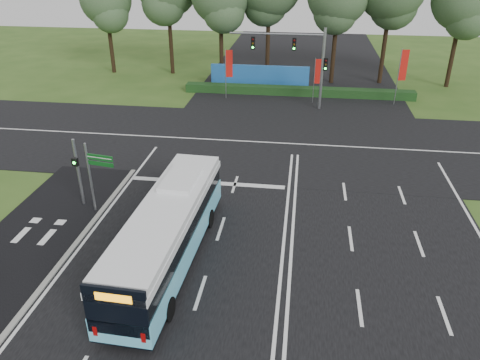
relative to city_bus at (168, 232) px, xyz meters
name	(u,v)px	position (x,y,z in m)	size (l,w,h in m)	color
ground	(285,234)	(5.15, 3.01, -1.64)	(120.00, 120.00, 0.00)	#32541C
road_main	(285,234)	(5.15, 3.01, -1.62)	(20.00, 120.00, 0.04)	black
road_cross	(293,144)	(5.15, 15.01, -1.62)	(120.00, 14.00, 0.05)	black
bike_path	(23,248)	(-7.35, 0.01, -1.61)	(5.00, 18.00, 0.06)	black
kerb_strip	(70,252)	(-4.95, 0.01, -1.58)	(0.25, 18.00, 0.12)	gray
city_bus	(168,232)	(0.00, 0.00, 0.00)	(2.82, 11.43, 3.26)	#69D2F3
pedestrian_signal	(78,170)	(-6.30, 4.47, 0.52)	(0.35, 0.44, 3.96)	gray
street_sign	(95,170)	(-5.00, 3.83, 0.91)	(1.56, 0.34, 4.05)	gray
banner_flag_left	(228,67)	(-1.35, 25.56, 1.38)	(0.66, 0.24, 4.64)	gray
banner_flag_mid	(317,74)	(6.79, 25.28, 1.07)	(0.61, 0.09, 4.13)	gray
banner_flag_right	(402,69)	(14.20, 25.80, 1.64)	(0.73, 0.22, 5.06)	gray
traffic_light_gantry	(302,56)	(5.36, 23.51, 3.02)	(8.41, 0.28, 7.00)	gray
hedge	(298,91)	(5.15, 27.51, -1.24)	(22.00, 1.20, 0.80)	#133412
blue_hoarding	(260,76)	(1.15, 30.01, -0.54)	(10.00, 0.30, 2.20)	#2061B1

